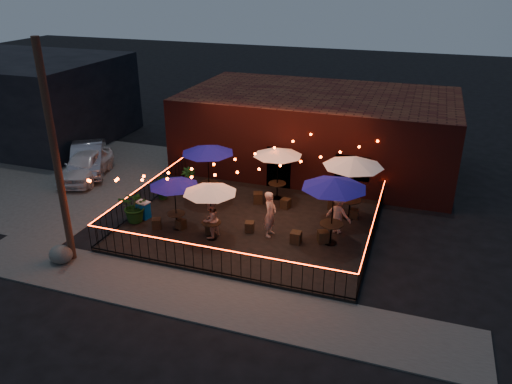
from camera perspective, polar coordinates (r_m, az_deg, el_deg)
ground at (r=19.38m, az=-2.60°, el=-6.56°), size 110.00×110.00×0.00m
patio at (r=20.98m, az=-0.60°, el=-3.76°), size 10.00×8.00×0.15m
sidewalk at (r=16.88m, az=-6.72°, el=-11.75°), size 18.00×2.50×0.05m
parking_lot at (r=28.46m, az=-22.55°, el=1.86°), size 11.00×12.00×0.02m
brick_building at (r=27.16m, az=7.11°, el=7.01°), size 14.00×8.00×4.00m
background_building at (r=35.24m, az=-25.47°, el=9.67°), size 12.00×9.00×5.00m
utility_pole at (r=18.33m, az=-21.90°, el=3.63°), size 0.26×0.26×8.00m
fence_front at (r=17.47m, az=-5.06°, el=-7.81°), size 10.00×0.04×1.04m
fence_left at (r=22.73m, az=-12.56°, el=-0.44°), size 0.04×8.00×1.04m
fence_right at (r=19.78m, az=13.21°, el=-4.36°), size 0.04×8.00×1.04m
festoon_lights at (r=20.04m, az=-3.64°, el=2.50°), size 10.02×8.72×1.32m
cafe_table_0 at (r=19.93m, az=-9.36°, el=1.03°), size 2.32×2.32×2.22m
cafe_table_1 at (r=22.30m, az=-5.55°, el=4.82°), size 2.46×2.46×2.64m
cafe_table_2 at (r=18.94m, az=-5.29°, el=0.29°), size 2.27×2.27×2.31m
cafe_table_3 at (r=22.37m, az=2.51°, el=4.54°), size 2.79×2.79×2.47m
cafe_table_4 at (r=18.58m, az=8.94°, el=0.93°), size 3.05×3.05×2.74m
cafe_table_5 at (r=20.73m, az=11.06°, el=3.33°), size 2.59×2.59×2.77m
bistro_chair_0 at (r=20.87m, az=-11.28°, el=-3.54°), size 0.47×0.47×0.42m
bistro_chair_1 at (r=20.66m, az=-8.58°, el=-3.65°), size 0.42×0.42×0.40m
bistro_chair_2 at (r=23.62m, az=-7.31°, el=0.10°), size 0.45×0.45×0.41m
bistro_chair_3 at (r=23.54m, az=-5.82°, el=0.09°), size 0.35×0.35×0.41m
bistro_chair_4 at (r=20.15m, az=-5.33°, el=-4.23°), size 0.43×0.43×0.40m
bistro_chair_5 at (r=20.20m, az=-0.74°, el=-4.00°), size 0.43×0.43×0.42m
bistro_chair_6 at (r=22.64m, az=0.23°, el=-0.67°), size 0.53×0.53×0.49m
bistro_chair_7 at (r=22.19m, az=3.40°, el=-1.32°), size 0.45×0.45×0.44m
bistro_chair_8 at (r=19.44m, az=4.58°, el=-5.20°), size 0.40×0.40×0.47m
bistro_chair_9 at (r=19.60m, az=7.67°, el=-5.09°), size 0.53×0.53×0.48m
bistro_chair_10 at (r=22.37m, az=8.84°, el=-1.27°), size 0.45×0.45×0.51m
bistro_chair_11 at (r=21.67m, az=11.14°, el=-2.46°), size 0.36×0.36×0.41m
patron_a at (r=19.62m, az=1.63°, el=-2.52°), size 0.50×0.72×1.87m
patron_b at (r=19.60m, az=-5.21°, el=-3.12°), size 0.80×0.91×1.58m
patron_c at (r=20.14m, az=9.40°, el=-2.46°), size 1.20×0.89×1.66m
potted_shrub_a at (r=21.38m, az=-13.61°, el=-1.59°), size 1.33×1.17×1.41m
potted_shrub_b at (r=23.25m, az=-10.54°, el=0.59°), size 0.74×0.63×1.24m
potted_shrub_c at (r=23.80m, az=-7.72°, el=1.34°), size 0.87×0.87×1.23m
cooler at (r=21.76m, az=-12.76°, el=-1.98°), size 0.65×0.53×0.75m
boulder at (r=19.70m, az=-21.41°, el=-6.66°), size 1.11×1.03×0.70m
car_white at (r=27.04m, az=-18.90°, el=2.94°), size 2.65×4.53×1.45m
car_silver at (r=27.93m, az=-18.63°, el=3.69°), size 3.69×4.69×1.49m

